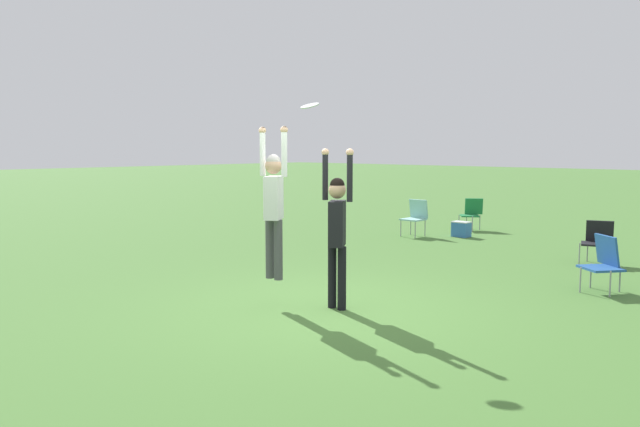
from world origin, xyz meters
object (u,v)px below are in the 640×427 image
Objects in this scene: person_jumping at (274,199)px; person_defending at (337,224)px; frisbee at (310,106)px; camping_chair_4 at (416,215)px; cooler_box at (461,229)px; camping_chair_2 at (471,212)px; camping_chair_3 at (603,260)px; camping_chair_1 at (597,239)px.

person_jumping is 0.95m from person_defending.
frisbee reaches higher than camping_chair_4.
frisbee is 0.28× the size of camping_chair_4.
cooler_box is (-2.34, 7.37, -0.99)m from person_defending.
camping_chair_2 is 1.47m from cooler_box.
camping_chair_3 is at bearing -38.74° from cooler_box.
camping_chair_3 reaches higher than cooler_box.
camping_chair_1 is (1.43, 5.94, -0.70)m from person_defending.
person_defending reaches higher than camping_chair_2.
person_jumping is at bearing -161.98° from frisbee.
cooler_box is (0.92, 0.66, -0.34)m from camping_chair_4.
person_defending reaches higher than camping_chair_1.
frisbee is 6.87m from camping_chair_1.
person_jumping is 2.46× the size of camping_chair_3.
camping_chair_4 reaches higher than camping_chair_1.
frisbee is 0.60× the size of cooler_box.
camping_chair_3 is (2.53, 3.94, -2.30)m from frisbee.
camping_chair_4 is at bearing -14.75° from person_jumping.
camping_chair_1 is at bearing 132.35° from person_defending.
frisbee is 8.39m from cooler_box.
camping_chair_1 is at bearing -20.75° from cooler_box.
camping_chair_4 is (-5.60, 3.08, 0.05)m from camping_chair_3.
person_jumping is 2.31× the size of camping_chair_4.
cooler_box is (0.49, -1.35, -0.30)m from camping_chair_2.
frisbee is at bearing -74.46° from cooler_box.
camping_chair_1 is (1.63, 6.26, -2.30)m from frisbee.
camping_chair_2 is (-4.26, 2.78, 0.01)m from camping_chair_1.
camping_chair_2 is 2.01× the size of cooler_box.
person_jumping reaches higher than camping_chair_4.
camping_chair_3 is 6.00m from cooler_box.
person_jumping is 2.57× the size of camping_chair_1.
person_defending is 6.15m from camping_chair_1.
camping_chair_2 is at bearing -21.33° from person_jumping.
frisbee is 9.69m from camping_chair_2.
camping_chair_1 is at bearing 169.85° from camping_chair_4.
frisbee is at bearing 55.46° from camping_chair_1.
person_jumping is 8.30× the size of frisbee.
camping_chair_2 reaches higher than cooler_box.
person_jumping is 5.02× the size of cooler_box.
camping_chair_2 is at bearing -53.10° from camping_chair_1.
camping_chair_3 is (5.16, -5.10, -0.01)m from camping_chair_2.
camping_chair_1 is at bearing -52.71° from person_jumping.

